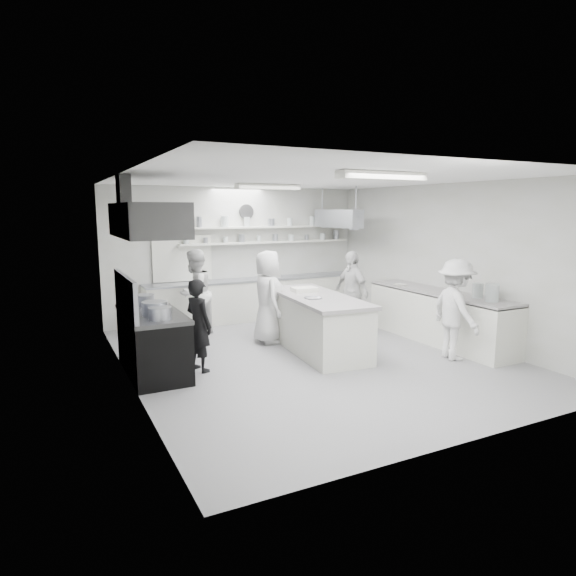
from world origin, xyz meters
name	(u,v)px	position (x,y,z in m)	size (l,w,h in m)	color
floor	(312,357)	(0.00, 0.00, -0.01)	(6.00, 7.00, 0.02)	gray
ceiling	(314,178)	(0.00, 0.00, 3.01)	(6.00, 7.00, 0.02)	white
wall_back	(238,254)	(0.00, 3.50, 1.50)	(6.00, 0.04, 3.00)	silver
wall_front	(478,307)	(0.00, -3.50, 1.50)	(6.00, 0.04, 3.00)	silver
wall_left	(127,282)	(-3.00, 0.00, 1.50)	(0.04, 7.00, 3.00)	silver
wall_right	(447,262)	(3.00, 0.00, 1.50)	(0.04, 7.00, 3.00)	silver
stove	(153,344)	(-2.60, 0.40, 0.45)	(0.80, 1.80, 0.90)	black
exhaust_hood	(147,220)	(-2.60, 0.40, 2.35)	(0.85, 2.00, 0.50)	#3B3B3B
back_counter	(255,299)	(0.30, 3.20, 0.46)	(5.00, 0.60, 0.92)	silver
shelf_lower	(268,242)	(0.70, 3.37, 1.75)	(4.20, 0.26, 0.04)	silver
shelf_upper	(268,227)	(0.70, 3.37, 2.10)	(4.20, 0.26, 0.04)	silver
pass_through_window	(182,258)	(-1.30, 3.48, 1.45)	(1.30, 0.04, 1.00)	black
wall_clock	(246,212)	(0.20, 3.46, 2.45)	(0.32, 0.32, 0.05)	white
right_counter	(439,317)	(2.65, -0.20, 0.47)	(0.74, 3.30, 0.94)	silver
pot_rack	(338,219)	(2.00, 2.40, 2.30)	(0.30, 1.60, 0.40)	#9DA1AC
light_fixture_front	(382,176)	(0.00, -1.80, 2.94)	(1.30, 0.25, 0.10)	silver
light_fixture_rear	(268,187)	(0.00, 1.80, 2.94)	(1.30, 0.25, 0.10)	silver
prep_island	(316,324)	(0.28, 0.36, 0.47)	(0.96, 2.57, 0.95)	silver
stove_pot	(155,310)	(-2.60, 0.14, 1.04)	(0.38, 0.38, 0.25)	#9DA1AC
cook_stove	(199,325)	(-1.94, 0.16, 0.73)	(0.53, 0.35, 1.46)	black
cook_back	(195,293)	(-1.37, 2.31, 0.87)	(0.84, 0.66, 1.73)	silver
cook_island_left	(268,297)	(-0.28, 1.21, 0.87)	(0.85, 0.56, 1.75)	silver
cook_island_right	(351,292)	(1.60, 1.22, 0.83)	(0.98, 0.41, 1.67)	silver
cook_right	(455,310)	(2.08, -1.16, 0.85)	(1.10, 0.63, 1.70)	silver
bowl_island_a	(313,299)	(0.07, 0.12, 0.98)	(0.28, 0.28, 0.07)	#9DA1AC
bowl_island_b	(298,290)	(0.30, 1.09, 0.97)	(0.17, 0.17, 0.05)	silver
bowl_right	(400,286)	(2.46, 0.73, 0.97)	(0.23, 0.23, 0.06)	silver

